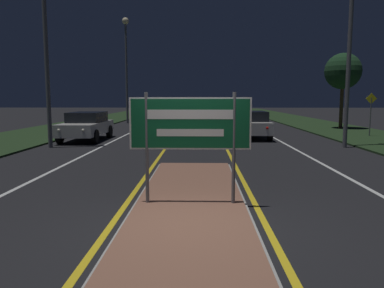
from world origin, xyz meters
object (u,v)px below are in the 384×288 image
Objects in this scene: streetlight_right_near at (352,0)px; car_receding_0 at (250,124)px; car_receding_1 at (234,116)px; warning_sign at (371,110)px; car_approaching_0 at (86,125)px; car_receding_2 at (224,112)px; highway_sign at (190,127)px; streetlight_left_far at (126,53)px.

car_receding_0 is (-3.62, 3.85, -5.43)m from streetlight_right_near.
warning_sign is at bearing -51.10° from car_receding_1.
car_approaching_0 is (-8.45, -10.00, 0.02)m from car_receding_1.
warning_sign is at bearing -66.75° from car_receding_2.
highway_sign is 13.12m from car_approaching_0.
car_approaching_0 is at bearing 167.93° from streetlight_right_near.
car_receding_0 is at bearing -88.77° from car_receding_2.
car_receding_0 is at bearing -175.99° from warning_sign.
car_approaching_0 is 1.93× the size of warning_sign.
streetlight_right_near is at bearing -12.07° from car_approaching_0.
car_receding_1 is 10.68m from warning_sign.
streetlight_left_far is 1.97× the size of car_approaching_0.
car_receding_2 reaches higher than car_receding_0.
warning_sign is (6.60, 0.46, 0.73)m from car_receding_0.
highway_sign reaches higher than car_receding_2.
streetlight_right_near is at bearing -124.64° from warning_sign.
car_receding_0 is at bearing 8.36° from car_approaching_0.
car_receding_0 is 16.67m from car_receding_2.
car_approaching_0 is (-8.18, -17.92, 0.00)m from car_receding_2.
car_receding_2 is at bearing 85.15° from highway_sign.
car_approaching_0 is (0.48, -13.25, -5.22)m from streetlight_left_far.
car_receding_0 is 1.89× the size of warning_sign.
streetlight_left_far is at bearing 143.55° from warning_sign.
car_receding_2 reaches higher than car_receding_1.
streetlight_left_far is 2.17× the size of car_receding_1.
car_approaching_0 is (-8.53, -1.25, -0.00)m from car_receding_0.
streetlight_right_near reaches higher than car_receding_1.
streetlight_left_far is 15.89m from car_receding_0.
streetlight_left_far reaches higher than car_receding_1.
highway_sign is at bearing -64.41° from car_approaching_0.
car_receding_0 is 1.02× the size of car_receding_2.
streetlight_right_near is at bearing -73.61° from car_receding_1.
car_receding_2 is at bearing 91.23° from car_receding_0.
streetlight_left_far reaches higher than car_approaching_0.
streetlight_right_near reaches higher than streetlight_left_far.
car_receding_1 is (-3.71, 12.60, -5.45)m from streetlight_right_near.
warning_sign reaches higher than car_receding_2.
highway_sign is 0.57× the size of car_receding_1.
car_receding_1 is 0.91× the size of car_approaching_0.
car_receding_1 is (2.80, 21.81, -0.85)m from highway_sign.
streetlight_right_near is 7.05m from warning_sign.
streetlight_left_far is at bearing 126.92° from car_receding_0.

